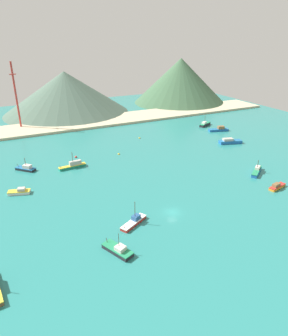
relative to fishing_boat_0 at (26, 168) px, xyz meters
The scene contains 18 objects.
ground 38.44m from the fishing_boat_0, 29.54° to the right, with size 260.00×280.00×0.50m.
fishing_boat_0 is the anchor object (origin of this frame).
fishing_boat_1 17.13m from the fishing_boat_0, 17.89° to the right, with size 10.38×2.80×6.30m.
fishing_boat_3 18.60m from the fishing_boat_0, 102.91° to the right, with size 7.12×4.40×1.95m.
fishing_boat_4 88.48m from the fishing_boat_0, ahead, with size 10.96×6.08×2.46m.
fishing_boat_6 88.15m from the fishing_boat_0, 35.67° to the right, with size 7.39×3.41×1.97m.
fishing_boat_7 97.35m from the fishing_boat_0, 11.66° to the left, with size 8.99×6.01×5.81m.
fishing_boat_10 84.39m from the fishing_boat_0, 27.86° to the right, with size 9.11×7.18×4.85m.
fishing_boat_12 59.84m from the fishing_boat_0, 77.32° to the right, with size 5.73×8.46×5.40m.
fishing_boat_13 96.49m from the fishing_boat_0, ahead, with size 10.68×5.58×2.55m.
fishing_boat_14 53.81m from the fishing_boat_0, 66.67° to the right, with size 8.85×6.17×6.50m.
buoy_0 20.34m from the fishing_boat_0, 13.09° to the left, with size 0.97×0.97×0.97m.
buoy_1 36.83m from the fishing_boat_0, ahead, with size 0.81×0.81×0.81m.
buoy_2 56.08m from the fishing_boat_0, 16.21° to the left, with size 0.87×0.87×0.87m.
beach_strip 62.28m from the fishing_boat_0, 57.54° to the left, with size 247.00×23.40×1.20m, color #C6B793.
hill_central 91.84m from the fishing_boat_0, 67.18° to the left, with size 77.54×77.54×25.35m.
hill_east 141.51m from the fishing_boat_0, 34.24° to the left, with size 65.53×65.53×30.82m.
radio_tower 60.84m from the fishing_boat_0, 85.53° to the left, with size 3.40×2.72×34.01m.
Camera 1 is at (-40.26, -63.68, 46.49)m, focal length 32.97 mm.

